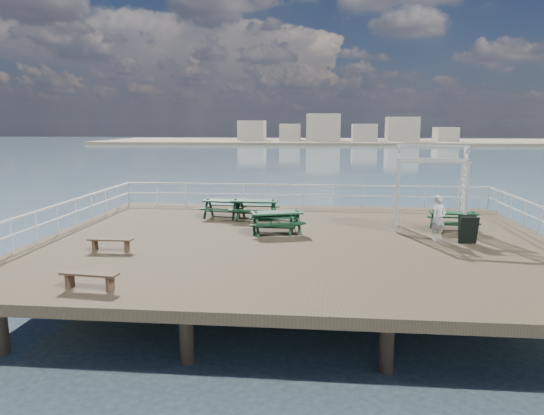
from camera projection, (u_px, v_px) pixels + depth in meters
The scene contains 13 objects.
ground at pixel (296, 243), 17.25m from camera, with size 18.00×14.00×0.30m, color brown.
sea_backdrop at pixel (358, 138), 147.59m from camera, with size 300.00×300.00×9.20m.
railing at pixel (297, 203), 19.60m from camera, with size 17.77×13.76×1.10m.
picnic_table_a at pixel (224, 205), 21.00m from camera, with size 1.96×1.67×0.86m.
picnic_table_b at pixel (254, 205), 20.50m from camera, with size 2.08×1.73×0.95m.
picnic_table_c at pixel (453, 217), 18.33m from camera, with size 1.79×1.48×0.83m.
picnic_table_d at pixel (273, 220), 17.94m from camera, with size 1.62×1.32×0.77m.
picnic_table_e at pixel (277, 218), 18.00m from camera, with size 2.22×1.97×0.91m.
flat_bench_near at pixel (111, 242), 15.49m from camera, with size 1.42×0.35×0.41m.
flat_bench_far at pixel (90, 277), 11.94m from camera, with size 1.49×0.49×0.42m.
trellis_arbor at pixel (430, 193), 18.34m from camera, with size 2.79×1.75×3.26m.
sandwich_board at pixel (468, 230), 16.42m from camera, with size 0.59×0.44×0.98m.
person at pixel (439, 218), 16.79m from camera, with size 0.58×0.38×1.59m, color silver.
Camera 1 is at (0.77, -16.78, 4.05)m, focal length 32.00 mm.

